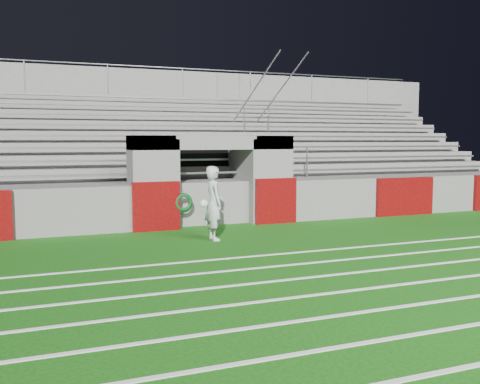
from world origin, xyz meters
name	(u,v)px	position (x,y,z in m)	size (l,w,h in m)	color
ground	(260,246)	(0.00, 0.00, 0.00)	(90.00, 90.00, 0.00)	#124E0D
field_markings	(397,307)	(0.00, -5.00, 0.01)	(28.00, 8.09, 0.01)	white
stadium_structure	(173,167)	(0.00, 7.97, 1.49)	(26.00, 8.48, 5.42)	#63615E
goalkeeper_with_ball	(214,203)	(-0.77, 1.12, 0.92)	(0.65, 0.67, 1.84)	#B5BCBF
hose_coil	(183,203)	(-1.04, 2.93, 0.74)	(0.56, 0.15, 0.56)	#0D421A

